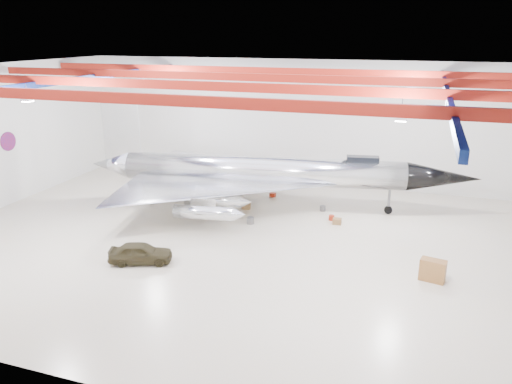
% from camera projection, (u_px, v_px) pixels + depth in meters
% --- Properties ---
extents(floor, '(40.00, 40.00, 0.00)m').
position_uv_depth(floor, '(237.00, 242.00, 32.97)').
color(floor, beige).
rests_on(floor, ground).
extents(wall_back, '(40.00, 0.00, 40.00)m').
position_uv_depth(wall_back, '(295.00, 122.00, 44.83)').
color(wall_back, silver).
rests_on(wall_back, floor).
extents(ceiling, '(40.00, 40.00, 0.00)m').
position_uv_depth(ceiling, '(234.00, 71.00, 29.61)').
color(ceiling, '#0A0F38').
rests_on(ceiling, wall_back).
extents(ceiling_structure, '(39.50, 29.50, 1.08)m').
position_uv_depth(ceiling_structure, '(234.00, 83.00, 29.82)').
color(ceiling_structure, maroon).
rests_on(ceiling_structure, ceiling).
extents(wall_roundel, '(0.10, 1.50, 1.50)m').
position_uv_depth(wall_roundel, '(8.00, 141.00, 39.28)').
color(wall_roundel, '#B21414').
rests_on(wall_roundel, wall_left).
extents(jet_aircraft, '(30.02, 19.88, 8.22)m').
position_uv_depth(jet_aircraft, '(262.00, 174.00, 38.63)').
color(jet_aircraft, silver).
rests_on(jet_aircraft, floor).
extents(jeep, '(4.02, 2.69, 1.27)m').
position_uv_depth(jeep, '(141.00, 253.00, 29.78)').
color(jeep, '#312B18').
rests_on(jeep, floor).
extents(desk, '(1.48, 0.95, 1.25)m').
position_uv_depth(desk, '(433.00, 270.00, 27.61)').
color(desk, brown).
rests_on(desk, floor).
extents(crate_ply, '(0.65, 0.57, 0.39)m').
position_uv_depth(crate_ply, '(196.00, 212.00, 37.87)').
color(crate_ply, olive).
rests_on(crate_ply, floor).
extents(toolbox_red, '(0.51, 0.43, 0.33)m').
position_uv_depth(toolbox_red, '(273.00, 195.00, 41.93)').
color(toolbox_red, '#9F240F').
rests_on(toolbox_red, floor).
extents(engine_drum, '(0.69, 0.69, 0.48)m').
position_uv_depth(engine_drum, '(250.00, 221.00, 35.99)').
color(engine_drum, '#59595B').
rests_on(engine_drum, floor).
extents(parts_bin, '(0.64, 0.52, 0.43)m').
position_uv_depth(parts_bin, '(337.00, 221.00, 35.91)').
color(parts_bin, olive).
rests_on(parts_bin, floor).
extents(crate_small, '(0.44, 0.39, 0.26)m').
position_uv_depth(crate_small, '(153.00, 202.00, 40.29)').
color(crate_small, '#59595B').
rests_on(crate_small, floor).
extents(tool_chest, '(0.46, 0.46, 0.37)m').
position_uv_depth(tool_chest, '(331.00, 218.00, 36.68)').
color(tool_chest, '#9F240F').
rests_on(tool_chest, floor).
extents(oil_barrel, '(0.66, 0.56, 0.42)m').
position_uv_depth(oil_barrel, '(246.00, 206.00, 39.00)').
color(oil_barrel, olive).
rests_on(oil_barrel, floor).
extents(spares_box, '(0.50, 0.50, 0.40)m').
position_uv_depth(spares_box, '(323.00, 208.00, 38.60)').
color(spares_box, '#59595B').
rests_on(spares_box, floor).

